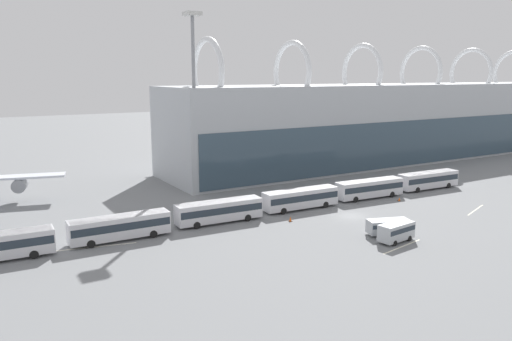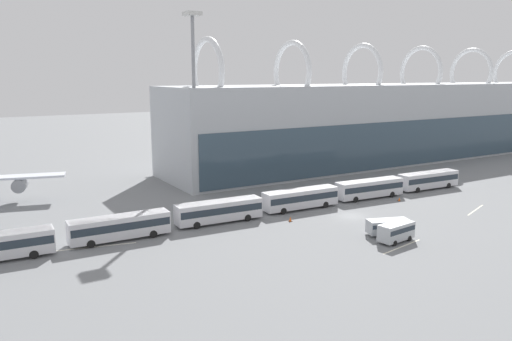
# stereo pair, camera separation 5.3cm
# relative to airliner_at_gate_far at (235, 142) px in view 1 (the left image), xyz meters

# --- Properties ---
(ground_plane) EXTENTS (440.00, 440.00, 0.00)m
(ground_plane) POSITION_rel_airliner_at_gate_far_xyz_m (-5.88, -46.77, -5.38)
(ground_plane) COLOR slate
(terminal_building) EXTENTS (132.92, 20.49, 27.61)m
(terminal_building) POSITION_rel_airliner_at_gate_far_xyz_m (45.54, -13.03, 4.06)
(terminal_building) COLOR #B2B7BC
(terminal_building) RESTS_ON ground_plane
(airliner_at_gate_far) EXTENTS (38.72, 40.27, 15.32)m
(airliner_at_gate_far) POSITION_rel_airliner_at_gate_far_xyz_m (0.00, 0.00, 0.00)
(airliner_at_gate_far) COLOR white
(airliner_at_gate_far) RESTS_ON ground_plane
(airliner_parked_remote) EXTENTS (40.32, 37.85, 12.85)m
(airliner_parked_remote) POSITION_rel_airliner_at_gate_far_xyz_m (53.48, -2.61, -0.75)
(airliner_parked_remote) COLOR silver
(airliner_parked_remote) RESTS_ON ground_plane
(shuttle_bus_1) EXTENTS (12.51, 2.99, 3.12)m
(shuttle_bus_1) POSITION_rel_airliner_at_gate_far_xyz_m (-38.17, -40.09, -3.54)
(shuttle_bus_1) COLOR silver
(shuttle_bus_1) RESTS_ON ground_plane
(shuttle_bus_2) EXTENTS (12.57, 3.32, 3.12)m
(shuttle_bus_2) POSITION_rel_airliner_at_gate_far_xyz_m (-24.11, -39.76, -3.54)
(shuttle_bus_2) COLOR silver
(shuttle_bus_2) RESTS_ON ground_plane
(shuttle_bus_3) EXTENTS (12.55, 3.18, 3.12)m
(shuttle_bus_3) POSITION_rel_airliner_at_gate_far_xyz_m (-10.05, -39.74, -3.54)
(shuttle_bus_3) COLOR silver
(shuttle_bus_3) RESTS_ON ground_plane
(shuttle_bus_4) EXTENTS (12.61, 3.53, 3.12)m
(shuttle_bus_4) POSITION_rel_airliner_at_gate_far_xyz_m (4.01, -40.02, -3.54)
(shuttle_bus_4) COLOR silver
(shuttle_bus_4) RESTS_ON ground_plane
(shuttle_bus_5) EXTENTS (12.58, 3.35, 3.12)m
(shuttle_bus_5) POSITION_rel_airliner_at_gate_far_xyz_m (18.07, -40.36, -3.54)
(shuttle_bus_5) COLOR silver
(shuttle_bus_5) RESTS_ON ground_plane
(service_van_foreground) EXTENTS (5.83, 3.70, 2.03)m
(service_van_foreground) POSITION_rel_airliner_at_gate_far_xyz_m (-7.69, -55.87, -4.16)
(service_van_foreground) COLOR #B2B7BC
(service_van_foreground) RESTS_ON ground_plane
(service_van_crossing) EXTENTS (5.25, 2.60, 2.37)m
(service_van_crossing) POSITION_rel_airliner_at_gate_far_xyz_m (-8.84, -58.33, -3.98)
(service_van_crossing) COLOR #B2B7BC
(service_van_crossing) RESTS_ON ground_plane
(floodlight_mast) EXTENTS (2.61, 2.61, 30.73)m
(floodlight_mast) POSITION_rel_airliner_at_gate_far_xyz_m (-19.38, -21.31, 14.24)
(floodlight_mast) COLOR gray
(floodlight_mast) RESTS_ON ground_plane
(lane_stripe_1) EXTENTS (7.73, 1.68, 0.01)m
(lane_stripe_1) POSITION_rel_airliner_at_gate_far_xyz_m (-9.55, -60.08, -5.38)
(lane_stripe_1) COLOR silver
(lane_stripe_1) RESTS_ON ground_plane
(lane_stripe_2) EXTENTS (8.41, 0.43, 0.01)m
(lane_stripe_2) POSITION_rel_airliner_at_gate_far_xyz_m (-7.94, -39.45, -5.38)
(lane_stripe_2) COLOR silver
(lane_stripe_2) RESTS_ON ground_plane
(lane_stripe_3) EXTENTS (7.37, 2.91, 0.01)m
(lane_stripe_3) POSITION_rel_airliner_at_gate_far_xyz_m (12.88, -53.99, -5.38)
(lane_stripe_3) COLOR silver
(lane_stripe_3) RESTS_ON ground_plane
(lane_stripe_4) EXTENTS (9.61, 2.23, 0.01)m
(lane_stripe_4) POSITION_rel_airliner_at_gate_far_xyz_m (-41.59, -41.10, -5.38)
(lane_stripe_4) COLOR silver
(lane_stripe_4) RESTS_ON ground_plane
(traffic_cone_0) EXTENTS (0.51, 0.51, 0.64)m
(traffic_cone_0) POSITION_rel_airliner_at_gate_far_xyz_m (6.95, -43.98, -5.07)
(traffic_cone_0) COLOR black
(traffic_cone_0) RESTS_ON ground_plane
(traffic_cone_1) EXTENTS (0.51, 0.51, 0.71)m
(traffic_cone_1) POSITION_rel_airliner_at_gate_far_xyz_m (-15.17, -44.40, -5.03)
(traffic_cone_1) COLOR black
(traffic_cone_1) RESTS_ON ground_plane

